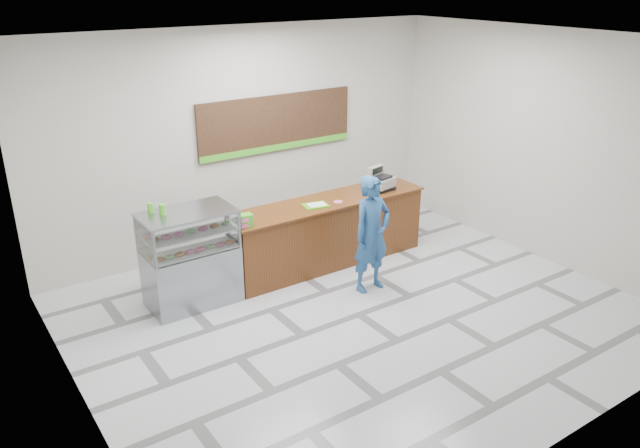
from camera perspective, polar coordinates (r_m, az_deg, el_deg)
floor at (r=8.37m, az=3.60°, el=-8.25°), size 7.00×7.00×0.00m
back_wall at (r=10.06m, az=-6.75°, el=7.72°), size 7.00×0.00×7.00m
ceiling at (r=7.26m, az=4.28°, el=16.33°), size 7.00×7.00×0.00m
sales_counter at (r=9.55m, az=0.60°, el=-0.75°), size 3.26×0.76×1.03m
display_case at (r=8.51m, az=-11.76°, el=-3.01°), size 1.22×0.72×1.33m
menu_board at (r=10.24m, az=-3.94°, el=9.13°), size 2.80×0.06×0.90m
cash_register at (r=9.87m, az=5.44°, el=3.92°), size 0.44×0.45×0.35m
card_terminal at (r=9.94m, az=4.85°, el=3.40°), size 0.09×0.16×0.04m
serving_tray at (r=9.14m, az=-0.39°, el=1.71°), size 0.41×0.33×0.02m
napkin_box at (r=8.75m, az=-8.03°, el=0.84°), size 0.13×0.13×0.11m
straw_cup at (r=8.66m, az=-7.73°, el=0.65°), size 0.07×0.07×0.11m
promo_box at (r=8.42m, az=-6.90°, el=0.31°), size 0.22×0.16×0.18m
donut_decal at (r=9.31m, az=1.67°, el=2.05°), size 0.14×0.14×0.00m
green_cup_left at (r=8.33m, az=-15.24°, el=1.44°), size 0.08×0.08×0.13m
green_cup_right at (r=8.22m, az=-14.20°, el=1.30°), size 0.09×0.09×0.14m
customer at (r=8.68m, az=4.76°, el=-0.93°), size 0.63×0.43×1.68m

